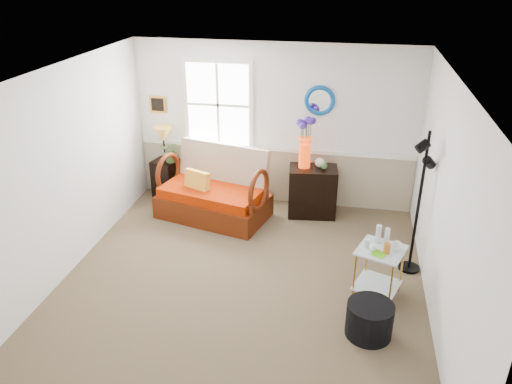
% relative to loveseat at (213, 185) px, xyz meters
% --- Properties ---
extents(floor, '(4.50, 5.00, 0.01)m').
position_rel_loveseat_xyz_m(floor, '(0.82, -1.72, -0.54)').
color(floor, brown).
rests_on(floor, ground).
extents(ceiling, '(4.50, 5.00, 0.01)m').
position_rel_loveseat_xyz_m(ceiling, '(0.82, -1.72, 2.06)').
color(ceiling, white).
rests_on(ceiling, walls).
extents(walls, '(4.51, 5.01, 2.60)m').
position_rel_loveseat_xyz_m(walls, '(0.82, -1.72, 0.76)').
color(walls, white).
rests_on(walls, floor).
extents(wainscot, '(4.46, 0.02, 0.90)m').
position_rel_loveseat_xyz_m(wainscot, '(0.82, 0.76, -0.09)').
color(wainscot, tan).
rests_on(wainscot, walls).
extents(chair_rail, '(4.46, 0.04, 0.06)m').
position_rel_loveseat_xyz_m(chair_rail, '(0.82, 0.75, 0.38)').
color(chair_rail, white).
rests_on(chair_rail, walls).
extents(window, '(1.14, 0.06, 1.44)m').
position_rel_loveseat_xyz_m(window, '(-0.08, 0.75, 1.06)').
color(window, white).
rests_on(window, walls).
extents(picture, '(0.28, 0.03, 0.28)m').
position_rel_loveseat_xyz_m(picture, '(-1.10, 0.76, 1.01)').
color(picture, '#B77929').
rests_on(picture, walls).
extents(mirror, '(0.47, 0.07, 0.47)m').
position_rel_loveseat_xyz_m(mirror, '(1.52, 0.76, 1.21)').
color(mirror, blue).
rests_on(mirror, walls).
extents(loveseat, '(1.83, 1.30, 1.08)m').
position_rel_loveseat_xyz_m(loveseat, '(0.00, 0.00, 0.00)').
color(loveseat, '#6B2307').
rests_on(loveseat, floor).
extents(throw_pillow, '(0.43, 0.27, 0.42)m').
position_rel_loveseat_xyz_m(throw_pillow, '(-0.23, -0.07, 0.02)').
color(throw_pillow, orange).
rests_on(throw_pillow, loveseat).
extents(lamp_stand, '(0.45, 0.45, 0.66)m').
position_rel_loveseat_xyz_m(lamp_stand, '(-0.98, 0.55, -0.21)').
color(lamp_stand, black).
rests_on(lamp_stand, floor).
extents(table_lamp, '(0.34, 0.34, 0.56)m').
position_rel_loveseat_xyz_m(table_lamp, '(-0.98, 0.59, 0.40)').
color(table_lamp, '#B4822C').
rests_on(table_lamp, lamp_stand).
extents(potted_plant, '(0.33, 0.37, 0.29)m').
position_rel_loveseat_xyz_m(potted_plant, '(-0.83, 0.51, 0.26)').
color(potted_plant, '#406834').
rests_on(potted_plant, lamp_stand).
extents(cabinet, '(0.78, 0.55, 0.79)m').
position_rel_loveseat_xyz_m(cabinet, '(1.51, 0.38, -0.15)').
color(cabinet, black).
rests_on(cabinet, floor).
extents(flower_vase, '(0.31, 0.31, 0.79)m').
position_rel_loveseat_xyz_m(flower_vase, '(1.36, 0.40, 0.64)').
color(flower_vase, '#EB3D0B').
rests_on(flower_vase, cabinet).
extents(side_table, '(0.65, 0.65, 0.65)m').
position_rel_loveseat_xyz_m(side_table, '(2.48, -1.60, -0.22)').
color(side_table, '#BE8933').
rests_on(side_table, floor).
extents(tabletop_items, '(0.52, 0.52, 0.22)m').
position_rel_loveseat_xyz_m(tabletop_items, '(2.48, -1.57, 0.22)').
color(tabletop_items, silver).
rests_on(tabletop_items, side_table).
extents(floor_lamp, '(0.36, 0.36, 1.90)m').
position_rel_loveseat_xyz_m(floor_lamp, '(2.92, -0.93, 0.41)').
color(floor_lamp, black).
rests_on(floor_lamp, floor).
extents(ottoman, '(0.67, 0.67, 0.39)m').
position_rel_loveseat_xyz_m(ottoman, '(2.38, -2.32, -0.35)').
color(ottoman, black).
rests_on(ottoman, floor).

